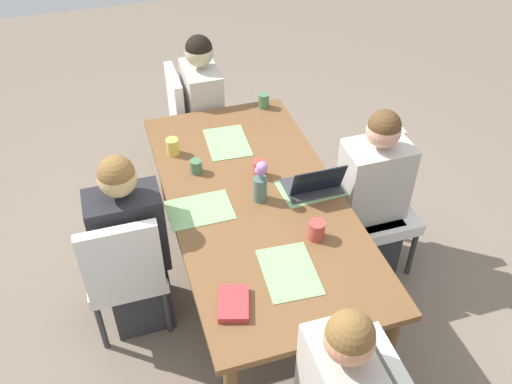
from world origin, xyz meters
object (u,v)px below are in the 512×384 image
at_px(coffee_mug_near_right, 317,230).
at_px(person_head_left_left_far, 204,119).
at_px(coffee_mug_centre_left, 173,147).
at_px(coffee_mug_far_left, 196,166).
at_px(flower_vase, 261,182).
at_px(book_red_cover, 234,304).
at_px(chair_near_right_near, 124,268).
at_px(dining_table, 256,208).
at_px(chair_head_left_left_far, 193,119).
at_px(coffee_mug_centre_right, 264,101).
at_px(person_far_left_mid, 371,203).
at_px(person_near_right_near, 133,253).
at_px(coffee_mug_near_left, 260,169).
at_px(chair_far_left_mid, 374,197).
at_px(laptop_far_left_mid, 314,185).

bearing_deg(coffee_mug_near_right, person_head_left_left_far, -171.65).
xyz_separation_m(coffee_mug_centre_left, coffee_mug_far_left, (0.23, 0.10, -0.01)).
relative_size(flower_vase, coffee_mug_centre_left, 2.53).
bearing_deg(book_red_cover, person_head_left_left_far, -172.14).
xyz_separation_m(chair_near_right_near, coffee_mug_centre_left, (-0.65, 0.42, 0.30)).
distance_m(flower_vase, book_red_cover, 0.78).
relative_size(chair_near_right_near, book_red_cover, 4.50).
bearing_deg(chair_near_right_near, dining_table, 95.47).
xyz_separation_m(chair_head_left_left_far, person_head_left_left_far, (0.06, 0.07, 0.03)).
xyz_separation_m(chair_near_right_near, coffee_mug_far_left, (-0.42, 0.52, 0.29)).
relative_size(person_head_left_left_far, coffee_mug_centre_right, 11.67).
relative_size(person_far_left_mid, person_near_right_near, 1.00).
bearing_deg(coffee_mug_near_left, dining_table, -23.75).
height_order(person_near_right_near, coffee_mug_centre_left, person_near_right_near).
bearing_deg(person_far_left_mid, coffee_mug_far_left, -109.15).
distance_m(dining_table, coffee_mug_centre_right, 1.00).
bearing_deg(person_near_right_near, chair_far_left_mid, 92.35).
height_order(person_far_left_mid, coffee_mug_far_left, person_far_left_mid).
bearing_deg(book_red_cover, flower_vase, 169.68).
bearing_deg(coffee_mug_far_left, coffee_mug_near_left, 67.41).
bearing_deg(person_head_left_left_far, person_near_right_near, -29.61).
distance_m(coffee_mug_centre_right, coffee_mug_far_left, 0.85).
bearing_deg(dining_table, laptop_far_left_mid, 85.04).
height_order(chair_far_left_mid, person_head_left_left_far, person_head_left_left_far).
distance_m(dining_table, person_head_left_left_far, 1.25).
distance_m(coffee_mug_near_left, coffee_mug_centre_left, 0.59).
height_order(person_near_right_near, coffee_mug_near_right, person_near_right_near).
bearing_deg(coffee_mug_centre_right, chair_far_left_mid, 28.14).
bearing_deg(coffee_mug_centre_right, coffee_mug_near_left, -19.46).
bearing_deg(coffee_mug_near_left, book_red_cover, -24.73).
distance_m(chair_near_right_near, person_near_right_near, 0.10).
bearing_deg(coffee_mug_near_right, person_far_left_mid, 125.18).
bearing_deg(chair_head_left_left_far, coffee_mug_near_left, 9.72).
distance_m(chair_head_left_left_far, coffee_mug_near_left, 1.16).
bearing_deg(dining_table, chair_far_left_mid, 94.40).
xyz_separation_m(chair_far_left_mid, person_near_right_near, (0.06, -1.54, 0.03)).
xyz_separation_m(person_head_left_left_far, coffee_mug_near_left, (1.04, 0.11, 0.27)).
height_order(flower_vase, book_red_cover, flower_vase).
distance_m(flower_vase, coffee_mug_near_right, 0.43).
relative_size(chair_far_left_mid, chair_head_left_left_far, 1.00).
relative_size(chair_far_left_mid, coffee_mug_near_right, 8.48).
height_order(laptop_far_left_mid, coffee_mug_near_right, laptop_far_left_mid).
xyz_separation_m(dining_table, laptop_far_left_mid, (0.03, 0.34, 0.12)).
height_order(person_far_left_mid, person_head_left_left_far, same).
bearing_deg(coffee_mug_near_right, coffee_mug_near_left, -167.97).
distance_m(chair_near_right_near, coffee_mug_centre_right, 1.55).
xyz_separation_m(person_near_right_near, flower_vase, (0.01, 0.76, 0.35)).
distance_m(flower_vase, coffee_mug_centre_right, 1.00).
xyz_separation_m(person_near_right_near, coffee_mug_centre_left, (-0.57, 0.36, 0.27)).
relative_size(chair_head_left_left_far, book_red_cover, 4.50).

